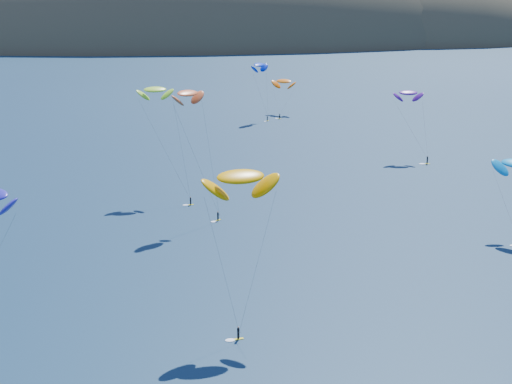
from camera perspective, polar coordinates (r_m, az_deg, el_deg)
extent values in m
ellipsoid|color=#3D3526|center=(611.50, -4.62, 11.08)|extent=(600.00, 300.00, 210.00)
ellipsoid|color=#3D3526|center=(651.45, -19.26, 11.05)|extent=(340.00, 240.00, 120.00)
ellipsoid|color=#3D3526|center=(622.19, 10.66, 11.25)|extent=(320.00, 220.00, 156.00)
ellipsoid|color=#3D3526|center=(704.93, 19.12, 11.61)|extent=(240.00, 180.00, 84.00)
cube|color=yellow|center=(100.29, -1.42, -11.68)|extent=(1.48, 0.64, 0.08)
cylinder|color=black|center=(99.87, -1.43, -11.22)|extent=(0.34, 0.34, 1.53)
sphere|color=#8C6047|center=(99.45, -1.43, -10.77)|extent=(0.26, 0.26, 0.26)
ellipsoid|color=#E99C00|center=(98.30, -1.24, 1.24)|extent=(11.07, 6.45, 5.82)
cube|color=yellow|center=(156.80, -5.25, -1.02)|extent=(1.39, 0.51, 0.07)
cylinder|color=black|center=(156.54, -5.26, -0.72)|extent=(0.32, 0.32, 1.45)
sphere|color=#8C6047|center=(156.29, -5.27, -0.43)|extent=(0.24, 0.24, 0.24)
ellipsoid|color=#A0E92B|center=(162.62, -8.09, 8.12)|extent=(8.04, 4.28, 4.33)
cube|color=yellow|center=(248.47, 0.91, 5.71)|extent=(1.19, 1.25, 0.07)
cylinder|color=black|center=(248.31, 0.91, 5.90)|extent=(0.31, 0.31, 1.43)
sphere|color=#8C6047|center=(248.15, 0.91, 6.09)|extent=(0.24, 0.24, 0.24)
ellipsoid|color=#0121C1|center=(249.83, 0.27, 10.15)|extent=(8.56, 8.83, 4.69)
cube|color=yellow|center=(195.95, 13.52, 2.21)|extent=(1.63, 0.61, 0.09)
cylinder|color=black|center=(195.71, 13.54, 2.49)|extent=(0.37, 0.37, 1.70)
sphere|color=#8C6047|center=(195.48, 13.56, 2.77)|extent=(0.28, 0.28, 0.28)
ellipsoid|color=#47107F|center=(200.13, 12.09, 7.78)|extent=(8.22, 4.44, 4.41)
cube|color=yellow|center=(146.45, -3.06, -2.27)|extent=(1.35, 1.23, 0.08)
cylinder|color=black|center=(146.16, -3.07, -1.95)|extent=(0.33, 0.33, 1.52)
sphere|color=#8C6047|center=(145.88, -3.07, -1.62)|extent=(0.25, 0.25, 0.25)
ellipsoid|color=#DA5927|center=(144.09, -5.50, 7.88)|extent=(8.26, 7.77, 4.33)
cube|color=yellow|center=(252.56, 1.91, 5.89)|extent=(1.38, 1.16, 0.08)
cylinder|color=black|center=(252.39, 1.91, 6.08)|extent=(0.33, 0.33, 1.50)
sphere|color=#8C6047|center=(252.23, 1.91, 6.28)|extent=(0.25, 0.25, 0.25)
ellipsoid|color=#E26109|center=(262.53, 2.24, 8.86)|extent=(9.87, 8.79, 5.09)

